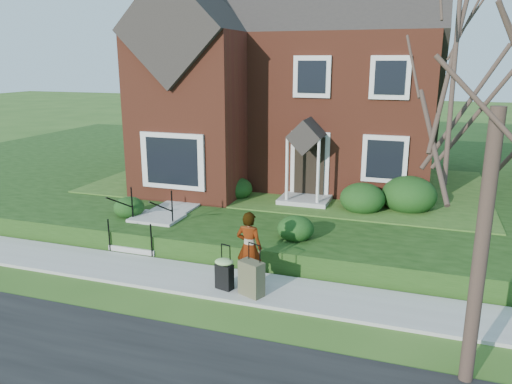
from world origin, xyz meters
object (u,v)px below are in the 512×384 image
at_px(woman, 249,247).
at_px(suitcase_black, 224,272).
at_px(tree_verge, 503,76).
at_px(suitcase_olive, 251,278).
at_px(front_steps, 149,228).

height_order(woman, suitcase_black, woman).
xyz_separation_m(woman, tree_verge, (4.58, -2.25, 3.95)).
distance_m(woman, tree_verge, 6.46).
height_order(woman, suitcase_olive, woman).
xyz_separation_m(woman, suitcase_olive, (0.27, -0.62, -0.46)).
relative_size(suitcase_black, tree_verge, 0.15).
relative_size(suitcase_black, suitcase_olive, 0.89).
bearing_deg(front_steps, woman, -24.47).
height_order(woman, tree_verge, tree_verge).
relative_size(front_steps, woman, 1.18).
height_order(front_steps, suitcase_olive, front_steps).
height_order(front_steps, suitcase_black, front_steps).
bearing_deg(tree_verge, front_steps, 154.59).
bearing_deg(suitcase_black, woman, 66.97).
height_order(suitcase_black, tree_verge, tree_verge).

